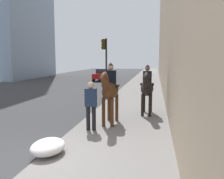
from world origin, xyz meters
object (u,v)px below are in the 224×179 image
object	(u,v)px
mounted_horse_near	(110,90)
traffic_light_near_curb	(105,58)
pedestrian_greeting	(91,103)
mounted_horse_far	(147,87)
car_near_lane	(103,75)

from	to	relation	value
mounted_horse_near	traffic_light_near_curb	world-z (taller)	traffic_light_near_curb
pedestrian_greeting	mounted_horse_far	bearing A→B (deg)	-41.24
mounted_horse_near	mounted_horse_far	xyz separation A→B (m)	(1.85, -1.33, -0.09)
car_near_lane	traffic_light_near_curb	world-z (taller)	traffic_light_near_curb
mounted_horse_near	car_near_lane	size ratio (longest dim) A/B	0.60
traffic_light_near_curb	mounted_horse_near	bearing A→B (deg)	-166.73
mounted_horse_near	pedestrian_greeting	distance (m)	1.10
mounted_horse_near	traffic_light_near_curb	size ratio (longest dim) A/B	0.58
mounted_horse_near	mounted_horse_far	distance (m)	2.28
pedestrian_greeting	car_near_lane	world-z (taller)	pedestrian_greeting
mounted_horse_near	car_near_lane	world-z (taller)	mounted_horse_near
mounted_horse_far	pedestrian_greeting	xyz separation A→B (m)	(-2.77, 1.83, -0.25)
mounted_horse_far	pedestrian_greeting	size ratio (longest dim) A/B	1.32
pedestrian_greeting	traffic_light_near_curb	size ratio (longest dim) A/B	0.42
mounted_horse_near	pedestrian_greeting	bearing A→B (deg)	-26.50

